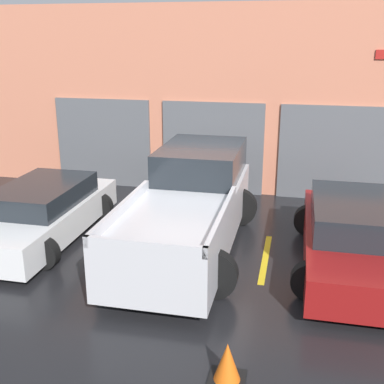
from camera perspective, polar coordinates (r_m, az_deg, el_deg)
ground_plane at (r=10.78m, az=0.61°, el=-4.73°), size 28.00×28.00×0.00m
shophouse_building at (r=13.29m, az=3.60°, el=10.56°), size 15.29×0.68×4.99m
pickup_truck at (r=9.81m, az=-0.24°, el=-1.59°), size 2.51×5.41×1.86m
sedan_white at (r=10.79m, az=-17.32°, el=-2.34°), size 2.11×4.30×1.18m
sedan_side at (r=9.50m, az=18.52°, el=-4.98°), size 2.19×4.50×1.28m
parking_stripe_left at (r=10.31m, az=-9.33°, el=-6.05°), size 0.12×2.20×0.01m
parking_stripe_centre at (r=9.66m, az=8.69°, el=-7.74°), size 0.12×2.20×0.01m
traffic_cone at (r=6.41m, az=4.20°, el=-19.67°), size 0.47×0.47×0.55m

